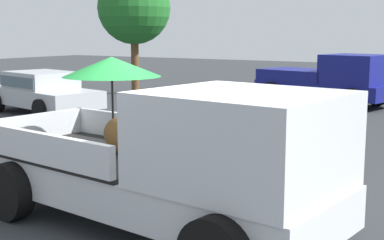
{
  "coord_description": "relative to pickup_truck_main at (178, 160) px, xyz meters",
  "views": [
    {
      "loc": [
        4.09,
        -5.54,
        2.55
      ],
      "look_at": [
        -0.68,
        2.05,
        1.1
      ],
      "focal_mm": 50.91,
      "sensor_mm": 36.0,
      "label": 1
    }
  ],
  "objects": [
    {
      "name": "ground_plane",
      "position": [
        -0.43,
        0.03,
        -0.98
      ],
      "size": [
        80.0,
        80.0,
        0.0
      ],
      "primitive_type": "plane",
      "color": "#2D3033"
    },
    {
      "name": "pickup_truck_main",
      "position": [
        0.0,
        0.0,
        0.0
      ],
      "size": [
        5.23,
        2.72,
        2.21
      ],
      "rotation": [
        0.0,
        0.0,
        -0.11
      ],
      "color": "black",
      "rests_on": "ground"
    },
    {
      "name": "pickup_truck_red",
      "position": [
        -2.44,
        13.34,
        -0.11
      ],
      "size": [
        5.07,
        2.93,
        1.8
      ],
      "rotation": [
        0.0,
        0.0,
        -0.21
      ],
      "color": "black",
      "rests_on": "ground"
    },
    {
      "name": "parked_sedan_near",
      "position": [
        -9.42,
        6.44,
        -0.24
      ],
      "size": [
        4.58,
        2.65,
        1.33
      ],
      "rotation": [
        0.0,
        0.0,
        -0.22
      ],
      "color": "black",
      "rests_on": "ground"
    },
    {
      "name": "tree_by_lot",
      "position": [
        -10.42,
        12.45,
        2.54
      ],
      "size": [
        2.99,
        2.99,
        5.04
      ],
      "color": "brown",
      "rests_on": "ground"
    }
  ]
}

